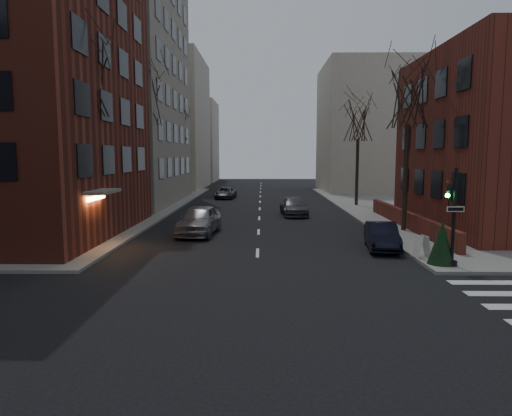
{
  "coord_description": "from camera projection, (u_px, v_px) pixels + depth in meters",
  "views": [
    {
      "loc": [
        0.22,
        -9.41,
        4.67
      ],
      "look_at": [
        -0.09,
        13.46,
        2.0
      ],
      "focal_mm": 32.0,
      "sensor_mm": 36.0,
      "label": 1
    }
  ],
  "objects": [
    {
      "name": "ground",
      "position": [
        252.0,
        371.0,
        9.89
      ],
      "size": [
        160.0,
        160.0,
        0.0
      ],
      "primitive_type": "plane",
      "color": "black",
      "rests_on": "ground"
    },
    {
      "name": "building_left_tan",
      "position": [
        77.0,
        54.0,
        42.27
      ],
      "size": [
        18.0,
        18.0,
        28.0
      ],
      "primitive_type": "cube",
      "color": "gray",
      "rests_on": "ground"
    },
    {
      "name": "low_wall_right",
      "position": [
        407.0,
        219.0,
        28.56
      ],
      "size": [
        0.35,
        16.0,
        1.0
      ],
      "primitive_type": "cube",
      "color": "maroon",
      "rests_on": "sidewalk_far_right"
    },
    {
      "name": "building_distant_la",
      "position": [
        154.0,
        124.0,
        63.68
      ],
      "size": [
        14.0,
        16.0,
        18.0
      ],
      "primitive_type": "cube",
      "color": "#BDB3A0",
      "rests_on": "ground"
    },
    {
      "name": "building_distant_ra",
      "position": [
        377.0,
        129.0,
        58.42
      ],
      "size": [
        14.0,
        14.0,
        16.0
      ],
      "primitive_type": "cube",
      "color": "#BDB3A0",
      "rests_on": "ground"
    },
    {
      "name": "building_distant_lb",
      "position": [
        188.0,
        142.0,
        80.77
      ],
      "size": [
        10.0,
        12.0,
        14.0
      ],
      "primitive_type": "cube",
      "color": "#BDB3A0",
      "rests_on": "ground"
    },
    {
      "name": "traffic_signal",
      "position": [
        452.0,
        223.0,
        18.5
      ],
      "size": [
        0.76,
        0.44,
        4.0
      ],
      "color": "black",
      "rests_on": "sidewalk_far_right"
    },
    {
      "name": "tree_left_a",
      "position": [
        83.0,
        79.0,
        22.93
      ],
      "size": [
        4.18,
        4.18,
        10.26
      ],
      "color": "#2D231C",
      "rests_on": "sidewalk_far_left"
    },
    {
      "name": "tree_left_b",
      "position": [
        144.0,
        99.0,
        34.8
      ],
      "size": [
        4.4,
        4.4,
        10.8
      ],
      "color": "#2D231C",
      "rests_on": "sidewalk_far_left"
    },
    {
      "name": "tree_left_c",
      "position": [
        178.0,
        123.0,
        48.81
      ],
      "size": [
        3.96,
        3.96,
        9.72
      ],
      "color": "#2D231C",
      "rests_on": "sidewalk_far_left"
    },
    {
      "name": "tree_right_a",
      "position": [
        409.0,
        97.0,
        26.72
      ],
      "size": [
        3.96,
        3.96,
        9.72
      ],
      "color": "#2D231C",
      "rests_on": "sidewalk_far_right"
    },
    {
      "name": "tree_right_b",
      "position": [
        358.0,
        122.0,
        40.67
      ],
      "size": [
        3.74,
        3.74,
        9.18
      ],
      "color": "#2D231C",
      "rests_on": "sidewalk_far_right"
    },
    {
      "name": "streetlamp_near",
      "position": [
        140.0,
        161.0,
        31.36
      ],
      "size": [
        0.36,
        0.36,
        6.28
      ],
      "color": "black",
      "rests_on": "sidewalk_far_left"
    },
    {
      "name": "streetlamp_far",
      "position": [
        187.0,
        159.0,
        51.23
      ],
      "size": [
        0.36,
        0.36,
        6.28
      ],
      "color": "black",
      "rests_on": "sidewalk_far_left"
    },
    {
      "name": "parked_sedan",
      "position": [
        382.0,
        236.0,
        22.58
      ],
      "size": [
        1.88,
        4.16,
        1.33
      ],
      "primitive_type": "imported",
      "rotation": [
        0.0,
        0.0,
        -0.12
      ],
      "color": "black",
      "rests_on": "ground"
    },
    {
      "name": "car_lane_silver",
      "position": [
        199.0,
        220.0,
        26.81
      ],
      "size": [
        2.48,
        5.21,
        1.72
      ],
      "primitive_type": "imported",
      "rotation": [
        0.0,
        0.0,
        -0.09
      ],
      "color": "gray",
      "rests_on": "ground"
    },
    {
      "name": "car_lane_gray",
      "position": [
        294.0,
        207.0,
        35.34
      ],
      "size": [
        2.16,
        4.73,
        1.34
      ],
      "primitive_type": "imported",
      "rotation": [
        0.0,
        0.0,
        0.06
      ],
      "color": "#434247",
      "rests_on": "ground"
    },
    {
      "name": "car_lane_far",
      "position": [
        226.0,
        193.0,
        49.06
      ],
      "size": [
        2.28,
        4.39,
        1.18
      ],
      "primitive_type": "imported",
      "rotation": [
        0.0,
        0.0,
        -0.08
      ],
      "color": "#3F3F44",
      "rests_on": "ground"
    },
    {
      "name": "sandwich_board",
      "position": [
        422.0,
        246.0,
        20.15
      ],
      "size": [
        0.55,
        0.69,
        1.0
      ],
      "primitive_type": "cube",
      "rotation": [
        0.0,
        0.0,
        0.18
      ],
      "color": "white",
      "rests_on": "sidewalk_far_right"
    },
    {
      "name": "evergreen_shrub",
      "position": [
        442.0,
        242.0,
        18.88
      ],
      "size": [
        1.37,
        1.37,
        1.84
      ],
      "primitive_type": "cone",
      "rotation": [
        0.0,
        0.0,
        0.29
      ],
      "color": "#173216",
      "rests_on": "sidewalk_far_right"
    }
  ]
}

